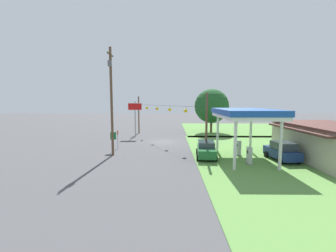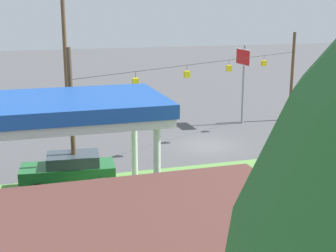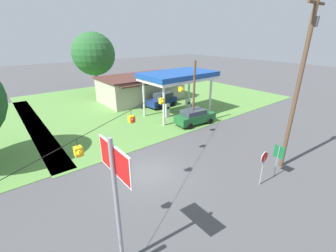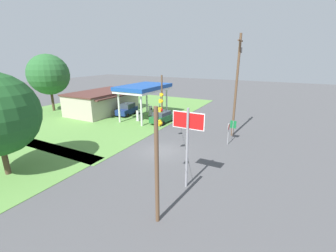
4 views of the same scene
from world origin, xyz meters
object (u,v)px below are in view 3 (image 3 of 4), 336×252
(fuel_pump_near, at_px, (167,111))
(utility_pole_main, at_px, (300,80))
(gas_station_canopy, at_px, (178,77))
(tree_behind_station, at_px, (94,54))
(car_at_pumps_rear, at_px, (162,100))
(route_sign, at_px, (278,155))
(stop_sign_overhead, at_px, (116,178))
(fuel_pump_far, at_px, (188,106))
(car_at_pumps_front, at_px, (195,117))
(gas_station_store, at_px, (141,88))
(stop_sign_roadside, at_px, (264,161))

(fuel_pump_near, relative_size, utility_pole_main, 0.14)
(gas_station_canopy, bearing_deg, tree_behind_station, 100.70)
(car_at_pumps_rear, height_order, route_sign, route_sign)
(stop_sign_overhead, bearing_deg, fuel_pump_far, 39.50)
(car_at_pumps_front, distance_m, car_at_pumps_rear, 7.72)
(fuel_pump_far, xyz_separation_m, route_sign, (-5.16, -14.60, 0.91))
(car_at_pumps_front, relative_size, stop_sign_overhead, 0.78)
(utility_pole_main, bearing_deg, gas_station_canopy, 83.22)
(fuel_pump_near, relative_size, stop_sign_overhead, 0.28)
(stop_sign_overhead, bearing_deg, car_at_pumps_front, 35.08)
(gas_station_store, bearing_deg, stop_sign_roadside, -102.77)
(utility_pole_main, bearing_deg, stop_sign_roadside, -175.81)
(utility_pole_main, xyz_separation_m, tree_behind_station, (-1.64, 31.89, -0.15))
(stop_sign_overhead, bearing_deg, car_at_pumps_rear, 48.81)
(stop_sign_roadside, bearing_deg, route_sign, 176.17)
(fuel_pump_far, height_order, route_sign, route_sign)
(fuel_pump_near, height_order, car_at_pumps_front, car_at_pumps_front)
(fuel_pump_near, relative_size, stop_sign_roadside, 0.67)
(gas_station_canopy, bearing_deg, stop_sign_overhead, -137.42)
(car_at_pumps_rear, distance_m, route_sign, 18.83)
(car_at_pumps_front, xyz_separation_m, tree_behind_station, (-2.55, 21.46, 5.55))
(car_at_pumps_rear, height_order, stop_sign_roadside, stop_sign_roadside)
(route_sign, bearing_deg, tree_behind_station, 89.81)
(car_at_pumps_rear, bearing_deg, stop_sign_roadside, 67.83)
(fuel_pump_far, distance_m, route_sign, 15.52)
(gas_station_store, distance_m, fuel_pump_far, 9.04)
(route_sign, bearing_deg, car_at_pumps_front, 76.20)
(fuel_pump_near, relative_size, fuel_pump_far, 1.00)
(stop_sign_roadside, bearing_deg, fuel_pump_far, -115.35)
(gas_station_canopy, height_order, car_at_pumps_rear, gas_station_canopy)
(tree_behind_station, bearing_deg, fuel_pump_far, -74.01)
(fuel_pump_near, height_order, tree_behind_station, tree_behind_station)
(car_at_pumps_front, xyz_separation_m, stop_sign_roadside, (-4.35, -10.68, 0.89))
(utility_pole_main, height_order, tree_behind_station, utility_pole_main)
(stop_sign_roadside, bearing_deg, fuel_pump_near, -103.28)
(gas_station_store, relative_size, fuel_pump_far, 7.22)
(car_at_pumps_rear, relative_size, stop_sign_roadside, 1.75)
(gas_station_canopy, height_order, fuel_pump_far, gas_station_canopy)
(car_at_pumps_front, bearing_deg, tree_behind_station, 102.24)
(gas_station_store, xyz_separation_m, stop_sign_roadside, (-5.29, -23.33, -0.06))
(gas_station_canopy, distance_m, stop_sign_overhead, 20.38)
(fuel_pump_far, distance_m, car_at_pumps_rear, 4.05)
(fuel_pump_far, xyz_separation_m, stop_sign_roadside, (-6.86, -14.49, 1.01))
(route_sign, bearing_deg, gas_station_canopy, 76.74)
(fuel_pump_near, relative_size, route_sign, 0.70)
(car_at_pumps_front, bearing_deg, fuel_pump_near, 109.28)
(car_at_pumps_front, height_order, utility_pole_main, utility_pole_main)
(fuel_pump_near, height_order, utility_pole_main, utility_pole_main)
(gas_station_canopy, distance_m, route_sign, 15.31)
(fuel_pump_near, xyz_separation_m, route_sign, (-1.72, -14.60, 0.91))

